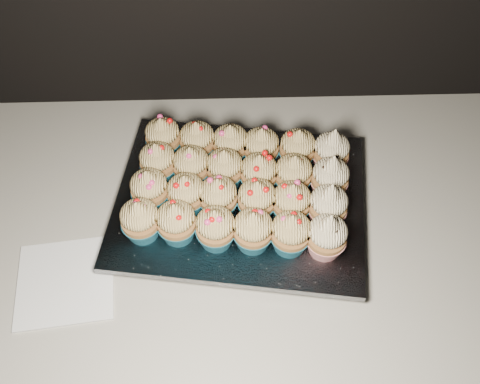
# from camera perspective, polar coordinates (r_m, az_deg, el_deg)

# --- Properties ---
(cabinet) EXTENTS (2.40, 0.60, 0.86)m
(cabinet) POSITION_cam_1_polar(r_m,az_deg,el_deg) (1.35, -8.26, -14.27)
(cabinet) COLOR black
(cabinet) RESTS_ON ground
(worktop) EXTENTS (2.44, 0.64, 0.04)m
(worktop) POSITION_cam_1_polar(r_m,az_deg,el_deg) (0.96, -11.37, -3.74)
(worktop) COLOR beige
(worktop) RESTS_ON cabinet
(napkin) EXTENTS (0.17, 0.17, 0.00)m
(napkin) POSITION_cam_1_polar(r_m,az_deg,el_deg) (0.90, -18.12, -9.06)
(napkin) COLOR white
(napkin) RESTS_ON worktop
(baking_tray) EXTENTS (0.42, 0.35, 0.02)m
(baking_tray) POSITION_cam_1_polar(r_m,az_deg,el_deg) (0.93, -0.00, -1.45)
(baking_tray) COLOR black
(baking_tray) RESTS_ON worktop
(foil_lining) EXTENTS (0.46, 0.38, 0.01)m
(foil_lining) POSITION_cam_1_polar(r_m,az_deg,el_deg) (0.91, -0.00, -0.83)
(foil_lining) COLOR silver
(foil_lining) RESTS_ON baking_tray
(cupcake_0) EXTENTS (0.06, 0.06, 0.08)m
(cupcake_0) POSITION_cam_1_polar(r_m,az_deg,el_deg) (0.85, -10.58, -2.95)
(cupcake_0) COLOR #1C6B84
(cupcake_0) RESTS_ON foil_lining
(cupcake_1) EXTENTS (0.06, 0.06, 0.08)m
(cupcake_1) POSITION_cam_1_polar(r_m,az_deg,el_deg) (0.84, -6.79, -3.18)
(cupcake_1) COLOR #1C6B84
(cupcake_1) RESTS_ON foil_lining
(cupcake_2) EXTENTS (0.06, 0.06, 0.08)m
(cupcake_2) POSITION_cam_1_polar(r_m,az_deg,el_deg) (0.83, -2.62, -3.83)
(cupcake_2) COLOR #1C6B84
(cupcake_2) RESTS_ON foil_lining
(cupcake_3) EXTENTS (0.06, 0.06, 0.08)m
(cupcake_3) POSITION_cam_1_polar(r_m,az_deg,el_deg) (0.83, 1.40, -4.08)
(cupcake_3) COLOR #1C6B84
(cupcake_3) RESTS_ON foil_lining
(cupcake_4) EXTENTS (0.06, 0.06, 0.08)m
(cupcake_4) POSITION_cam_1_polar(r_m,az_deg,el_deg) (0.83, 5.43, -4.36)
(cupcake_4) COLOR #1C6B84
(cupcake_4) RESTS_ON foil_lining
(cupcake_5) EXTENTS (0.06, 0.06, 0.10)m
(cupcake_5) POSITION_cam_1_polar(r_m,az_deg,el_deg) (0.83, 9.25, -4.62)
(cupcake_5) COLOR #B21819
(cupcake_5) RESTS_ON foil_lining
(cupcake_6) EXTENTS (0.06, 0.06, 0.08)m
(cupcake_6) POSITION_cam_1_polar(r_m,az_deg,el_deg) (0.88, -9.62, 0.29)
(cupcake_6) COLOR #1C6B84
(cupcake_6) RESTS_ON foil_lining
(cupcake_7) EXTENTS (0.06, 0.06, 0.08)m
(cupcake_7) POSITION_cam_1_polar(r_m,az_deg,el_deg) (0.87, -5.75, -0.21)
(cupcake_7) COLOR #1C6B84
(cupcake_7) RESTS_ON foil_lining
(cupcake_8) EXTENTS (0.06, 0.06, 0.08)m
(cupcake_8) POSITION_cam_1_polar(r_m,az_deg,el_deg) (0.86, -2.32, -0.53)
(cupcake_8) COLOR #1C6B84
(cupcake_8) RESTS_ON foil_lining
(cupcake_9) EXTENTS (0.06, 0.06, 0.08)m
(cupcake_9) POSITION_cam_1_polar(r_m,az_deg,el_deg) (0.86, 1.81, -0.81)
(cupcake_9) COLOR #1C6B84
(cupcake_9) RESTS_ON foil_lining
(cupcake_10) EXTENTS (0.06, 0.06, 0.08)m
(cupcake_10) POSITION_cam_1_polar(r_m,az_deg,el_deg) (0.86, 5.51, -1.10)
(cupcake_10) COLOR #1C6B84
(cupcake_10) RESTS_ON foil_lining
(cupcake_11) EXTENTS (0.06, 0.06, 0.10)m
(cupcake_11) POSITION_cam_1_polar(r_m,az_deg,el_deg) (0.86, 9.38, -1.40)
(cupcake_11) COLOR #B21819
(cupcake_11) RESTS_ON foil_lining
(cupcake_12) EXTENTS (0.06, 0.06, 0.08)m
(cupcake_12) POSITION_cam_1_polar(r_m,az_deg,el_deg) (0.92, -8.74, 3.16)
(cupcake_12) COLOR #1C6B84
(cupcake_12) RESTS_ON foil_lining
(cupcake_13) EXTENTS (0.06, 0.06, 0.08)m
(cupcake_13) POSITION_cam_1_polar(r_m,az_deg,el_deg) (0.91, -5.20, 2.79)
(cupcake_13) COLOR #1C6B84
(cupcake_13) RESTS_ON foil_lining
(cupcake_14) EXTENTS (0.06, 0.06, 0.08)m
(cupcake_14) POSITION_cam_1_polar(r_m,az_deg,el_deg) (0.90, -1.64, 2.50)
(cupcake_14) COLOR #1C6B84
(cupcake_14) RESTS_ON foil_lining
(cupcake_15) EXTENTS (0.06, 0.06, 0.08)m
(cupcake_15) POSITION_cam_1_polar(r_m,az_deg,el_deg) (0.89, 2.03, 2.00)
(cupcake_15) COLOR #1C6B84
(cupcake_15) RESTS_ON foil_lining
(cupcake_16) EXTENTS (0.06, 0.06, 0.08)m
(cupcake_16) POSITION_cam_1_polar(r_m,az_deg,el_deg) (0.89, 5.69, 1.90)
(cupcake_16) COLOR #1C6B84
(cupcake_16) RESTS_ON foil_lining
(cupcake_17) EXTENTS (0.06, 0.06, 0.10)m
(cupcake_17) POSITION_cam_1_polar(r_m,az_deg,el_deg) (0.90, 9.59, 1.55)
(cupcake_17) COLOR #B21819
(cupcake_17) RESTS_ON foil_lining
(cupcake_18) EXTENTS (0.06, 0.06, 0.08)m
(cupcake_18) POSITION_cam_1_polar(r_m,az_deg,el_deg) (0.95, -8.21, 5.82)
(cupcake_18) COLOR #1C6B84
(cupcake_18) RESTS_ON foil_lining
(cupcake_19) EXTENTS (0.06, 0.06, 0.08)m
(cupcake_19) POSITION_cam_1_polar(r_m,az_deg,el_deg) (0.94, -4.57, 5.47)
(cupcake_19) COLOR #1C6B84
(cupcake_19) RESTS_ON foil_lining
(cupcake_20) EXTENTS (0.06, 0.06, 0.08)m
(cupcake_20) POSITION_cam_1_polar(r_m,az_deg,el_deg) (0.93, -1.01, 5.15)
(cupcake_20) COLOR #1C6B84
(cupcake_20) RESTS_ON foil_lining
(cupcake_21) EXTENTS (0.06, 0.06, 0.08)m
(cupcake_21) POSITION_cam_1_polar(r_m,az_deg,el_deg) (0.93, 2.27, 4.80)
(cupcake_21) COLOR #1C6B84
(cupcake_21) RESTS_ON foil_lining
(cupcake_22) EXTENTS (0.06, 0.06, 0.08)m
(cupcake_22) POSITION_cam_1_polar(r_m,az_deg,el_deg) (0.93, 6.14, 4.63)
(cupcake_22) COLOR #1C6B84
(cupcake_22) RESTS_ON foil_lining
(cupcake_23) EXTENTS (0.06, 0.06, 0.10)m
(cupcake_23) POSITION_cam_1_polar(r_m,az_deg,el_deg) (0.93, 9.71, 4.31)
(cupcake_23) COLOR #B21819
(cupcake_23) RESTS_ON foil_lining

